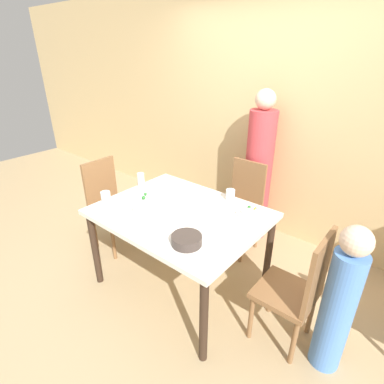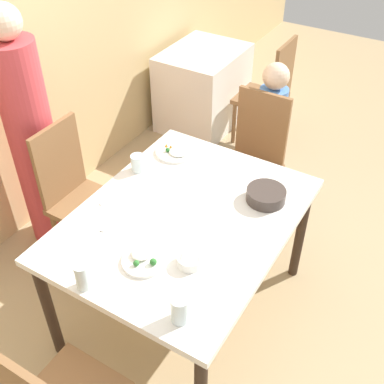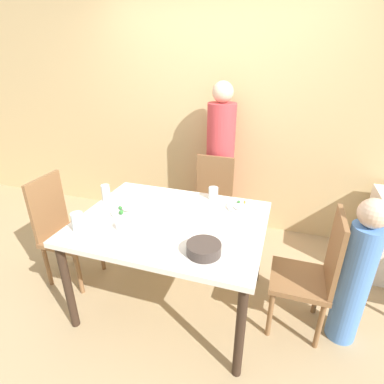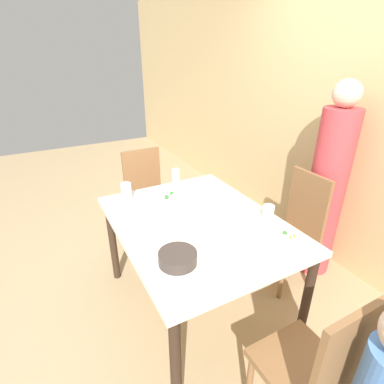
{
  "view_description": "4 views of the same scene",
  "coord_description": "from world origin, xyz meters",
  "views": [
    {
      "loc": [
        1.47,
        -1.62,
        2.01
      ],
      "look_at": [
        0.14,
        -0.0,
        1.0
      ],
      "focal_mm": 28.0,
      "sensor_mm": 36.0,
      "label": 1
    },
    {
      "loc": [
        -1.59,
        -1.01,
        2.49
      ],
      "look_at": [
        0.11,
        0.01,
        0.86
      ],
      "focal_mm": 45.0,
      "sensor_mm": 36.0,
      "label": 2
    },
    {
      "loc": [
        0.75,
        -1.77,
        1.9
      ],
      "look_at": [
        0.13,
        0.09,
        0.99
      ],
      "focal_mm": 28.0,
      "sensor_mm": 36.0,
      "label": 3
    },
    {
      "loc": [
        1.55,
        -0.87,
        1.85
      ],
      "look_at": [
        -0.07,
        -0.0,
        0.97
      ],
      "focal_mm": 28.0,
      "sensor_mm": 36.0,
      "label": 4
    }
  ],
  "objects": [
    {
      "name": "ground_plane",
      "position": [
        0.0,
        0.0,
        0.0
      ],
      "size": [
        10.0,
        10.0,
        0.0
      ],
      "primitive_type": "plane",
      "color": "tan"
    },
    {
      "name": "person_child",
      "position": [
        1.29,
        0.06,
        0.55
      ],
      "size": [
        0.2,
        0.2,
        1.12
      ],
      "color": "#5184D1",
      "rests_on": "ground_plane"
    },
    {
      "name": "person_adult",
      "position": [
        0.09,
        1.19,
        0.78
      ],
      "size": [
        0.29,
        0.29,
        1.66
      ],
      "color": "#C63D42",
      "rests_on": "ground_plane"
    },
    {
      "name": "spoon_steel",
      "position": [
        -0.07,
        0.41,
        0.78
      ],
      "size": [
        0.18,
        0.08,
        0.01
      ],
      "color": "silver",
      "rests_on": "dining_table"
    },
    {
      "name": "chair_adult_spot",
      "position": [
        0.09,
        0.88,
        0.51
      ],
      "size": [
        0.4,
        0.4,
        0.97
      ],
      "color": "brown",
      "rests_on": "ground_plane"
    },
    {
      "name": "bowl_rice_small",
      "position": [
        -0.27,
        -0.2,
        0.81
      ],
      "size": [
        0.12,
        0.12,
        0.05
      ],
      "color": "white",
      "rests_on": "dining_table"
    },
    {
      "name": "glass_water_short",
      "position": [
        0.21,
        0.45,
        0.83
      ],
      "size": [
        0.08,
        0.08,
        0.1
      ],
      "color": "silver",
      "rests_on": "dining_table"
    },
    {
      "name": "glass_water_center",
      "position": [
        -0.56,
        -0.33,
        0.85
      ],
      "size": [
        0.08,
        0.08,
        0.13
      ],
      "color": "silver",
      "rests_on": "dining_table"
    },
    {
      "name": "fork_steel",
      "position": [
        -0.23,
        0.3,
        0.78
      ],
      "size": [
        0.18,
        0.03,
        0.01
      ],
      "color": "silver",
      "rests_on": "dining_table"
    },
    {
      "name": "chair_empty_left",
      "position": [
        -1.03,
        -0.0,
        0.51
      ],
      "size": [
        0.4,
        0.4,
        0.97
      ],
      "rotation": [
        0.0,
        0.0,
        1.57
      ],
      "color": "brown",
      "rests_on": "ground_plane"
    },
    {
      "name": "plate_rice_adult",
      "position": [
        -0.37,
        -0.01,
        0.79
      ],
      "size": [
        0.21,
        0.21,
        0.05
      ],
      "color": "white",
      "rests_on": "dining_table"
    },
    {
      "name": "wall_back",
      "position": [
        0.0,
        1.46,
        1.35
      ],
      "size": [
        10.0,
        0.06,
        2.7
      ],
      "color": "tan",
      "rests_on": "ground_plane"
    },
    {
      "name": "bowl_curry",
      "position": [
        0.34,
        -0.31,
        0.82
      ],
      "size": [
        0.22,
        0.22,
        0.07
      ],
      "color": "#3D332D",
      "rests_on": "dining_table"
    },
    {
      "name": "plate_rice_child",
      "position": [
        0.47,
        0.35,
        0.79
      ],
      "size": [
        0.24,
        0.24,
        0.05
      ],
      "color": "white",
      "rests_on": "dining_table"
    },
    {
      "name": "glass_water_tall",
      "position": [
        -0.63,
        0.14,
        0.85
      ],
      "size": [
        0.07,
        0.07,
        0.14
      ],
      "color": "silver",
      "rests_on": "dining_table"
    },
    {
      "name": "dining_table",
      "position": [
        0.0,
        0.0,
        0.7
      ],
      "size": [
        1.37,
        1.06,
        0.78
      ],
      "color": "silver",
      "rests_on": "ground_plane"
    },
    {
      "name": "chair_child_spot",
      "position": [
        1.03,
        0.06,
        0.51
      ],
      "size": [
        0.4,
        0.4,
        0.97
      ],
      "rotation": [
        0.0,
        0.0,
        -1.57
      ],
      "color": "brown",
      "rests_on": "ground_plane"
    }
  ]
}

